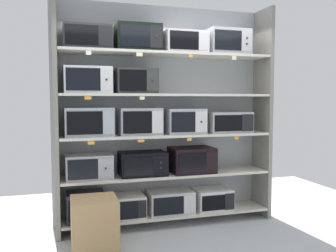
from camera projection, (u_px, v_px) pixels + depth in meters
name	position (u px, v px, depth m)	size (l,w,h in m)	color
back_panel	(163.00, 114.00, 4.74)	(2.81, 0.04, 2.77)	#9EA3A8
upright_left	(56.00, 116.00, 4.13)	(0.05, 0.44, 2.77)	gray
upright_right	(263.00, 114.00, 4.89)	(0.05, 0.44, 2.77)	gray
shelf_0	(168.00, 214.00, 4.60)	(2.61, 0.44, 0.03)	beige
microwave_0	(85.00, 206.00, 4.29)	(0.44, 0.34, 0.34)	#292735
microwave_1	(127.00, 206.00, 4.44)	(0.43, 0.39, 0.26)	silver
microwave_2	(170.00, 202.00, 4.59)	(0.57, 0.38, 0.28)	beige
microwave_3	(212.00, 199.00, 4.76)	(0.47, 0.39, 0.26)	silver
shelf_1	(168.00, 175.00, 4.56)	(2.61, 0.44, 0.03)	beige
microwave_4	(89.00, 167.00, 4.27)	(0.54, 0.35, 0.28)	#9C9EA6
microwave_5	(143.00, 164.00, 4.46)	(0.57, 0.38, 0.29)	black
microwave_6	(192.00, 160.00, 4.64)	(0.54, 0.42, 0.32)	black
shelf_2	(168.00, 135.00, 4.53)	(2.61, 0.44, 0.03)	beige
microwave_7	(89.00, 122.00, 4.24)	(0.56, 0.34, 0.33)	#9AA6AF
microwave_8	(140.00, 121.00, 4.41)	(0.51, 0.35, 0.33)	#A09EA8
microwave_9	(184.00, 121.00, 4.57)	(0.48, 0.40, 0.32)	#A0A5AB
microwave_10	(227.00, 122.00, 4.74)	(0.57, 0.40, 0.27)	#A4A3A3
price_tag_0	(91.00, 143.00, 4.05)	(0.08, 0.00, 0.04)	orange
price_tag_1	(141.00, 141.00, 4.21)	(0.08, 0.00, 0.03)	orange
price_tag_2	(189.00, 139.00, 4.38)	(0.06, 0.00, 0.03)	orange
price_tag_3	(237.00, 138.00, 4.56)	(0.05, 0.00, 0.04)	orange
shelf_3	(168.00, 95.00, 4.49)	(2.61, 0.44, 0.03)	beige
microwave_11	(88.00, 80.00, 4.20)	(0.54, 0.40, 0.31)	silver
microwave_12	(136.00, 81.00, 4.36)	(0.48, 0.38, 0.30)	#2F3430
price_tag_4	(88.00, 98.00, 4.00)	(0.07, 0.00, 0.04)	orange
price_tag_5	(142.00, 98.00, 4.17)	(0.06, 0.00, 0.04)	beige
shelf_4	(168.00, 54.00, 4.46)	(2.61, 0.44, 0.03)	beige
microwave_13	(87.00, 38.00, 4.16)	(0.54, 0.38, 0.28)	#29282D
microwave_14	(138.00, 38.00, 4.33)	(0.53, 0.37, 0.32)	black
microwave_15	(184.00, 43.00, 4.50)	(0.52, 0.42, 0.26)	silver
microwave_16	(227.00, 43.00, 4.66)	(0.54, 0.39, 0.32)	#A5A7AF
price_tag_6	(89.00, 53.00, 3.97)	(0.06, 0.00, 0.05)	white
price_tag_7	(140.00, 54.00, 4.13)	(0.07, 0.00, 0.04)	beige
price_tag_8	(191.00, 56.00, 4.31)	(0.05, 0.00, 0.03)	orange
price_tag_9	(234.00, 58.00, 4.47)	(0.06, 0.00, 0.05)	beige
shipping_carton	(94.00, 224.00, 3.81)	(0.47, 0.47, 0.54)	tan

